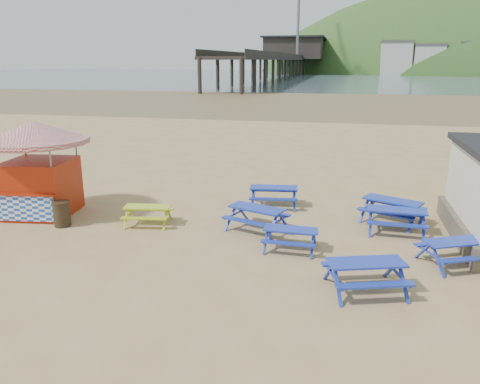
% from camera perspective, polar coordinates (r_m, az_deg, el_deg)
% --- Properties ---
extents(ground, '(400.00, 400.00, 0.00)m').
position_cam_1_polar(ground, '(16.04, 0.56, -4.97)').
color(ground, tan).
rests_on(ground, ground).
extents(wet_sand, '(400.00, 400.00, 0.00)m').
position_cam_1_polar(wet_sand, '(69.98, 10.09, 10.91)').
color(wet_sand, brown).
rests_on(wet_sand, ground).
extents(sea, '(400.00, 400.00, 0.00)m').
position_cam_1_polar(sea, '(184.79, 11.85, 13.72)').
color(sea, '#4B5D6B').
rests_on(sea, ground).
extents(picnic_table_blue_a, '(2.08, 1.77, 0.80)m').
position_cam_1_polar(picnic_table_blue_a, '(18.84, 4.12, -0.54)').
color(picnic_table_blue_a, '#180794').
rests_on(picnic_table_blue_a, ground).
extents(picnic_table_blue_b, '(2.52, 2.33, 0.85)m').
position_cam_1_polar(picnic_table_blue_b, '(17.80, 18.02, -2.21)').
color(picnic_table_blue_b, '#180794').
rests_on(picnic_table_blue_b, ground).
extents(picnic_table_blue_c, '(2.00, 1.64, 0.82)m').
position_cam_1_polar(picnic_table_blue_c, '(16.83, 18.48, -3.33)').
color(picnic_table_blue_c, '#180794').
rests_on(picnic_table_blue_c, ground).
extents(picnic_table_blue_d, '(1.67, 1.36, 0.69)m').
position_cam_1_polar(picnic_table_blue_d, '(14.64, 6.15, -5.71)').
color(picnic_table_blue_d, '#180794').
rests_on(picnic_table_blue_d, ground).
extents(picnic_table_blue_e, '(2.31, 2.07, 0.81)m').
position_cam_1_polar(picnic_table_blue_e, '(12.46, 15.04, -9.88)').
color(picnic_table_blue_e, '#180794').
rests_on(picnic_table_blue_e, ground).
extents(picnic_table_blue_f, '(2.23, 2.06, 0.75)m').
position_cam_1_polar(picnic_table_blue_f, '(14.81, 24.72, -6.75)').
color(picnic_table_blue_f, '#180794').
rests_on(picnic_table_blue_f, ground).
extents(picnic_table_yellow, '(1.80, 1.54, 0.68)m').
position_cam_1_polar(picnic_table_yellow, '(17.06, -11.18, -2.79)').
color(picnic_table_yellow, '#9CD517').
rests_on(picnic_table_yellow, ground).
extents(ice_cream_kiosk, '(4.43, 4.43, 3.54)m').
position_cam_1_polar(ice_cream_kiosk, '(18.95, -23.48, 3.98)').
color(ice_cream_kiosk, '#9C2008').
rests_on(ice_cream_kiosk, ground).
extents(litter_bin, '(0.62, 0.62, 0.91)m').
position_cam_1_polar(litter_bin, '(17.68, -20.90, -2.48)').
color(litter_bin, '#342618').
rests_on(litter_bin, ground).
extents(pier, '(24.00, 220.00, 39.29)m').
position_cam_1_polar(pier, '(194.06, 6.48, 15.65)').
color(pier, black).
rests_on(pier, ground).
extents(picnic_table_blue_g, '(2.32, 2.10, 0.80)m').
position_cam_1_polar(picnic_table_blue_g, '(16.21, 2.03, -3.24)').
color(picnic_table_blue_g, '#180794').
rests_on(picnic_table_blue_g, ground).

